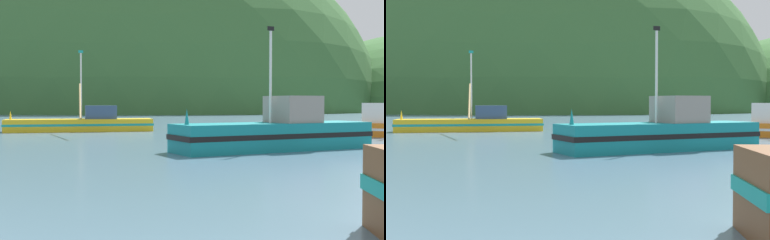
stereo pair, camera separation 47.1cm
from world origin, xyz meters
The scene contains 5 objects.
hill_mid_left centered at (-89.88, 156.03, 0.00)m, with size 112.01×89.61×100.27m, color #516B38.
hill_far_left centered at (-39.65, 146.31, 0.00)m, with size 145.45×116.36×109.05m, color #386633.
fishing_boat_orange centered at (17.16, 36.68, 0.63)m, with size 7.76×3.79×5.00m.
fishing_boat_yellow centered at (-4.74, 38.36, 0.65)m, with size 11.32×16.58×6.35m.
fishing_boat_teal centered at (10.89, 25.62, 0.82)m, with size 9.37×8.10×5.79m.
Camera 2 is at (12.40, 1.85, 2.20)m, focal length 46.87 mm.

